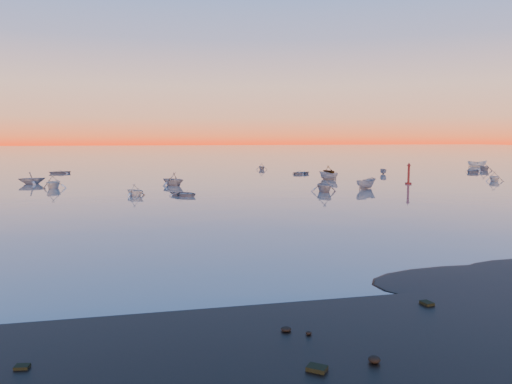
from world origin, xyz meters
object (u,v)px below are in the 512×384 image
object	(u,v)px
boat_near_left	(185,196)
channel_marker	(409,175)
boat_near_center	(366,189)
boat_near_right	(324,192)

from	to	relation	value
boat_near_left	channel_marker	distance (m)	34.05
boat_near_center	boat_near_right	size ratio (longest dim) A/B	1.00
boat_near_center	boat_near_right	xyz separation A→B (m)	(-6.55, -1.93, 0.00)
boat_near_center	boat_near_right	distance (m)	6.83
boat_near_right	channel_marker	xyz separation A→B (m)	(15.67, 7.02, 1.29)
channel_marker	boat_near_left	bearing A→B (deg)	-167.08
boat_near_left	boat_near_center	size ratio (longest dim) A/B	0.91
channel_marker	boat_near_center	bearing A→B (deg)	-150.84
boat_near_center	channel_marker	xyz separation A→B (m)	(9.11, 5.09, 1.29)
boat_near_left	boat_near_center	bearing A→B (deg)	-33.23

